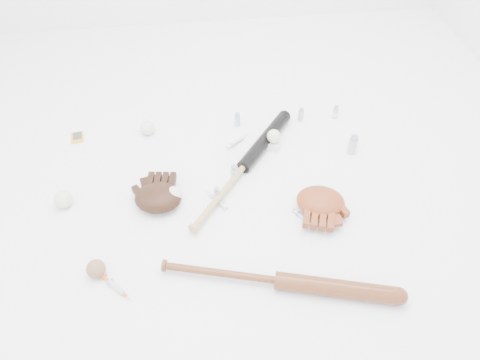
{
  "coord_description": "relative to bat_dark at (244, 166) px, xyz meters",
  "views": [
    {
      "loc": [
        -0.14,
        -1.3,
        1.46
      ],
      "look_at": [
        0.02,
        0.02,
        0.06
      ],
      "focal_mm": 35.0,
      "sensor_mm": 36.0,
      "label": 1
    }
  ],
  "objects": [
    {
      "name": "baseball_on_pedestal",
      "position": [
        0.16,
        0.14,
        0.04
      ],
      "size": [
        0.06,
        0.06,
        0.06
      ],
      "primitive_type": "sphere",
      "color": "silver",
      "rests_on": "pedestal"
    },
    {
      "name": "baseball_mid",
      "position": [
        -0.31,
        -0.14,
        0.01
      ],
      "size": [
        0.08,
        0.08,
        0.08
      ],
      "primitive_type": "sphere",
      "color": "silver",
      "rests_on": "ground"
    },
    {
      "name": "syringe_0",
      "position": [
        -0.52,
        -0.53,
        -0.02
      ],
      "size": [
        0.13,
        0.14,
        0.02
      ],
      "primitive_type": null,
      "rotation": [
        0.0,
        0.0,
        -0.82
      ],
      "color": "#ADBCC6",
      "rests_on": "ground"
    },
    {
      "name": "vial_3",
      "position": [
        0.51,
        0.06,
        0.02
      ],
      "size": [
        0.04,
        0.04,
        0.09
      ],
      "primitive_type": "cylinder",
      "color": "#A8B2B9",
      "rests_on": "ground"
    },
    {
      "name": "trading_card",
      "position": [
        -0.75,
        0.32,
        -0.03
      ],
      "size": [
        0.07,
        0.09,
        0.0
      ],
      "primitive_type": "cube",
      "rotation": [
        0.0,
        0.0,
        0.15
      ],
      "color": "gold",
      "rests_on": "ground"
    },
    {
      "name": "bat_dark",
      "position": [
        0.0,
        0.0,
        0.0
      ],
      "size": [
        0.56,
        0.71,
        0.06
      ],
      "primitive_type": null,
      "rotation": [
        0.0,
        0.0,
        0.92
      ],
      "color": "black",
      "rests_on": "ground"
    },
    {
      "name": "baseball_left",
      "position": [
        -0.75,
        -0.1,
        0.01
      ],
      "size": [
        0.07,
        0.07,
        0.07
      ],
      "primitive_type": "sphere",
      "color": "silver",
      "rests_on": "ground"
    },
    {
      "name": "pedestal",
      "position": [
        0.16,
        0.14,
        -0.01
      ],
      "size": [
        0.08,
        0.08,
        0.04
      ],
      "primitive_type": "cube",
      "rotation": [
        0.0,
        0.0,
        -0.41
      ],
      "color": "white",
      "rests_on": "ground"
    },
    {
      "name": "glove_tan",
      "position": [
        0.28,
        -0.25,
        0.01
      ],
      "size": [
        0.29,
        0.29,
        0.08
      ],
      "primitive_type": null,
      "rotation": [
        0.0,
        0.0,
        2.82
      ],
      "color": "maroon",
      "rests_on": "ground"
    },
    {
      "name": "vial_5",
      "position": [
        0.32,
        0.32,
        0.0
      ],
      "size": [
        0.03,
        0.03,
        0.07
      ],
      "primitive_type": "cylinder",
      "color": "#A8B2B9",
      "rests_on": "ground"
    },
    {
      "name": "vial_1",
      "position": [
        0.5,
        0.32,
        0.0
      ],
      "size": [
        0.03,
        0.03,
        0.07
      ],
      "primitive_type": "cylinder",
      "color": "#A8B2B9",
      "rests_on": "ground"
    },
    {
      "name": "baseball_upper",
      "position": [
        -0.42,
        0.31,
        0.0
      ],
      "size": [
        0.07,
        0.07,
        0.07
      ],
      "primitive_type": "sphere",
      "color": "silver",
      "rests_on": "ground"
    },
    {
      "name": "syringe_1",
      "position": [
        -0.13,
        -0.16,
        -0.02
      ],
      "size": [
        0.11,
        0.14,
        0.02
      ],
      "primitive_type": null,
      "rotation": [
        0.0,
        0.0,
        2.16
      ],
      "color": "#ADBCC6",
      "rests_on": "ground"
    },
    {
      "name": "vial_2",
      "position": [
        -0.05,
        -0.05,
        0.01
      ],
      "size": [
        0.03,
        0.03,
        0.08
      ],
      "primitive_type": "cylinder",
      "color": "#A8B2B9",
      "rests_on": "ground"
    },
    {
      "name": "bat_wood",
      "position": [
        0.05,
        -0.58,
        0.0
      ],
      "size": [
        0.86,
        0.3,
        0.06
      ],
      "primitive_type": null,
      "rotation": [
        0.0,
        0.0,
        -0.27
      ],
      "color": "brown",
      "rests_on": "ground"
    },
    {
      "name": "glove_dark",
      "position": [
        -0.37,
        -0.15,
        0.01
      ],
      "size": [
        0.26,
        0.26,
        0.08
      ],
      "primitive_type": null,
      "rotation": [
        0.0,
        0.0,
        -0.15
      ],
      "color": "black",
      "rests_on": "ground"
    },
    {
      "name": "syringe_2",
      "position": [
        -0.01,
        0.19,
        -0.02
      ],
      "size": [
        0.14,
        0.11,
        0.02
      ],
      "primitive_type": null,
      "rotation": [
        0.0,
        0.0,
        0.66
      ],
      "color": "#ADBCC6",
      "rests_on": "ground"
    },
    {
      "name": "vial_0",
      "position": [
        0.01,
        0.32,
        0.0
      ],
      "size": [
        0.03,
        0.03,
        0.07
      ],
      "primitive_type": "cylinder",
      "color": "#A8B2B9",
      "rests_on": "ground"
    },
    {
      "name": "baseball_aged",
      "position": [
        -0.59,
        -0.45,
        0.0
      ],
      "size": [
        0.07,
        0.07,
        0.07
      ],
      "primitive_type": "sphere",
      "color": "brown",
      "rests_on": "ground"
    },
    {
      "name": "syringe_3",
      "position": [
        0.2,
        -0.3,
        -0.02
      ],
      "size": [
        0.1,
        0.12,
        0.02
      ],
      "primitive_type": null,
      "rotation": [
        0.0,
        0.0,
        -0.95
      ],
      "color": "#ADBCC6",
      "rests_on": "ground"
    },
    {
      "name": "vial_4",
      "position": [
        -0.13,
        -0.15,
        0.0
      ],
      "size": [
        0.03,
        0.03,
        0.06
      ],
      "primitive_type": "cylinder",
      "color": "#A8B2B9",
      "rests_on": "ground"
    }
  ]
}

